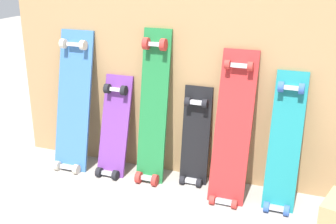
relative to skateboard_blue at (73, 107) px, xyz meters
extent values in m
plane|color=#9E9991|center=(0.63, 0.07, -0.39)|extent=(12.00, 12.00, 0.00)
cube|color=tan|center=(0.63, 0.14, 0.34)|extent=(2.11, 0.04, 1.46)
cube|color=#386BAD|center=(0.00, 0.01, 0.00)|extent=(0.23, 0.23, 0.92)
cube|color=#B7B7BF|center=(0.00, -0.11, -0.37)|extent=(0.10, 0.04, 0.03)
cube|color=#B7B7BF|center=(0.00, 0.07, 0.38)|extent=(0.10, 0.04, 0.03)
cylinder|color=beige|center=(-0.07, -0.12, -0.36)|extent=(0.03, 0.06, 0.06)
cylinder|color=beige|center=(0.07, -0.12, -0.36)|extent=(0.03, 0.06, 0.06)
cylinder|color=beige|center=(-0.07, 0.05, 0.38)|extent=(0.03, 0.06, 0.06)
cylinder|color=beige|center=(0.07, 0.05, 0.38)|extent=(0.03, 0.06, 0.06)
cube|color=#6B338C|center=(0.28, 0.01, -0.13)|extent=(0.18, 0.22, 0.67)
cube|color=#B7B7BF|center=(0.28, -0.09, -0.37)|extent=(0.08, 0.04, 0.03)
cube|color=#B7B7BF|center=(0.28, 0.06, 0.12)|extent=(0.08, 0.04, 0.03)
cylinder|color=black|center=(0.22, -0.11, -0.36)|extent=(0.03, 0.06, 0.06)
cylinder|color=black|center=(0.33, -0.11, -0.36)|extent=(0.03, 0.06, 0.06)
cylinder|color=black|center=(0.22, 0.05, 0.13)|extent=(0.03, 0.06, 0.06)
cylinder|color=black|center=(0.33, 0.05, 0.13)|extent=(0.03, 0.06, 0.06)
cube|color=#1E7238|center=(0.53, 0.03, 0.02)|extent=(0.17, 0.19, 0.96)
cube|color=#B7B7BF|center=(0.53, -0.07, -0.36)|extent=(0.08, 0.04, 0.03)
cube|color=#B7B7BF|center=(0.53, 0.07, 0.41)|extent=(0.08, 0.04, 0.03)
cylinder|color=red|center=(0.48, -0.09, -0.36)|extent=(0.03, 0.07, 0.07)
cylinder|color=red|center=(0.58, -0.09, -0.36)|extent=(0.03, 0.07, 0.07)
cylinder|color=red|center=(0.48, 0.06, 0.42)|extent=(0.03, 0.07, 0.07)
cylinder|color=red|center=(0.58, 0.06, 0.42)|extent=(0.03, 0.07, 0.07)
cube|color=black|center=(0.78, 0.06, -0.14)|extent=(0.17, 0.12, 0.65)
cube|color=#B7B7BF|center=(0.78, 0.00, -0.37)|extent=(0.07, 0.04, 0.03)
cube|color=#B7B7BF|center=(0.78, 0.08, 0.10)|extent=(0.07, 0.04, 0.03)
cylinder|color=black|center=(0.73, -0.02, -0.37)|extent=(0.03, 0.05, 0.05)
cylinder|color=black|center=(0.83, -0.02, -0.37)|extent=(0.03, 0.05, 0.05)
cylinder|color=black|center=(0.73, 0.06, 0.10)|extent=(0.03, 0.05, 0.05)
cylinder|color=black|center=(0.83, 0.06, 0.10)|extent=(0.03, 0.05, 0.05)
cube|color=#B22626|center=(1.01, -0.02, -0.03)|extent=(0.20, 0.28, 0.88)
cube|color=#B7B7BF|center=(1.01, -0.15, -0.37)|extent=(0.09, 0.04, 0.03)
cube|color=#B7B7BF|center=(1.01, 0.06, 0.33)|extent=(0.09, 0.04, 0.03)
cylinder|color=red|center=(0.95, -0.17, -0.37)|extent=(0.03, 0.05, 0.05)
cylinder|color=red|center=(1.07, -0.17, -0.37)|extent=(0.03, 0.05, 0.05)
cylinder|color=red|center=(0.95, 0.05, 0.34)|extent=(0.03, 0.05, 0.05)
cylinder|color=red|center=(1.07, 0.05, 0.34)|extent=(0.03, 0.05, 0.05)
cube|color=#197A7F|center=(1.29, 0.00, -0.07)|extent=(0.17, 0.25, 0.79)
cube|color=#B7B7BF|center=(1.29, -0.12, -0.37)|extent=(0.07, 0.04, 0.03)
cube|color=#B7B7BF|center=(1.29, 0.06, 0.24)|extent=(0.07, 0.04, 0.03)
cylinder|color=#3359B2|center=(1.24, -0.14, -0.37)|extent=(0.03, 0.06, 0.06)
cylinder|color=#3359B2|center=(1.34, -0.14, -0.37)|extent=(0.03, 0.06, 0.06)
cylinder|color=#3359B2|center=(1.24, 0.05, 0.24)|extent=(0.03, 0.06, 0.06)
cylinder|color=#3359B2|center=(1.34, 0.05, 0.24)|extent=(0.03, 0.06, 0.06)
camera|label=1|loc=(1.44, -2.16, 0.87)|focal=45.98mm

